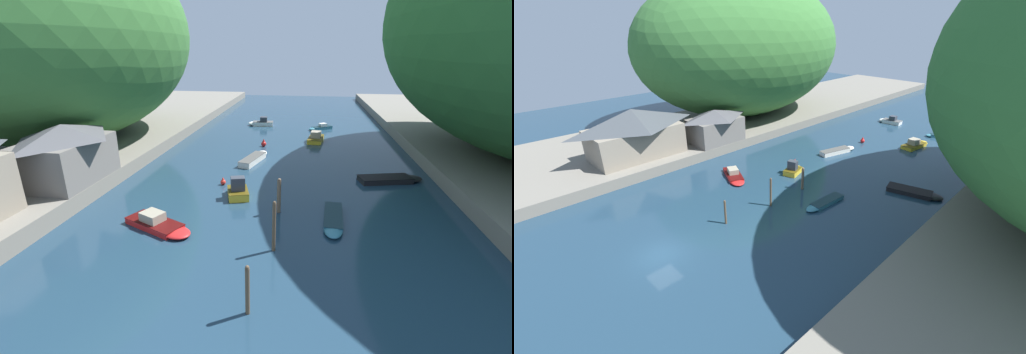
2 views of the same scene
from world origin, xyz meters
TOP-DOWN VIEW (x-y plane):
  - water_surface at (0.00, 30.00)m, footprint 130.00×130.00m
  - left_bank at (-25.97, 30.00)m, footprint 22.00×120.00m
  - hillside_left at (-27.07, 33.29)m, footprint 29.41×41.17m
  - boathouse_shed at (-17.52, 19.18)m, footprint 5.48×8.24m
  - boat_far_upstream at (-3.22, 21.16)m, footprint 2.46×3.44m
  - boat_yellow_tender at (4.58, 49.75)m, footprint 4.09×3.45m
  - boat_navy_launch at (10.93, 26.83)m, footprint 6.47×3.33m
  - boat_mid_channel at (4.72, 17.17)m, footprint 1.59×5.54m
  - boat_open_rowboat at (-5.36, 51.57)m, footprint 4.37×2.08m
  - boat_white_cruiser at (-7.56, 14.53)m, footprint 5.73×3.94m
  - boat_moored_right at (3.86, 42.39)m, footprint 2.56×5.67m
  - boat_cabin_cruiser at (-3.26, 31.60)m, footprint 2.86×6.32m
  - mooring_post_nearest at (0.09, 7.17)m, footprint 0.22×0.22m
  - mooring_post_second at (0.76, 12.89)m, footprint 0.23×0.23m
  - mooring_post_middle at (0.60, 18.44)m, footprint 0.30×0.30m
  - channel_buoy_near at (-5.11, 23.56)m, footprint 0.51×0.51m
  - channel_buoy_far at (-3.09, 38.01)m, footprint 0.68×0.68m
  - person_on_quay at (-16.50, 16.18)m, footprint 0.33×0.43m

SIDE VIEW (x-z plane):
  - water_surface at x=0.00m, z-range 0.00..0.00m
  - boat_mid_channel at x=4.72m, z-range 0.00..0.43m
  - boat_navy_launch at x=10.93m, z-range 0.00..0.51m
  - channel_buoy_near at x=-5.11m, z-range -0.09..0.68m
  - boat_yellow_tender at x=4.58m, z-range -0.18..0.81m
  - boat_cabin_cruiser at x=-3.26m, z-range 0.00..0.67m
  - boat_white_cruiser at x=-7.56m, z-range -0.22..0.88m
  - channel_buoy_far at x=-3.09m, z-range -0.11..0.91m
  - boat_moored_right at x=3.86m, z-range -0.29..1.15m
  - boat_open_rowboat at x=-5.36m, z-range -0.28..1.22m
  - boat_far_upstream at x=-3.22m, z-range -0.38..1.48m
  - left_bank at x=-25.97m, z-range 0.00..1.40m
  - mooring_post_nearest at x=0.09m, z-range 0.01..2.71m
  - mooring_post_middle at x=0.60m, z-range 0.01..2.84m
  - mooring_post_second at x=0.76m, z-range 0.01..3.42m
  - person_on_quay at x=-16.50m, z-range 1.53..3.22m
  - boathouse_shed at x=-17.52m, z-range 1.47..6.35m
  - hillside_left at x=-27.07m, z-range 1.40..26.02m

